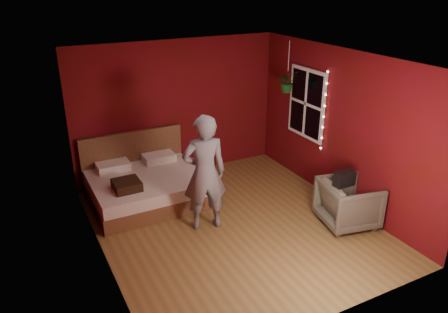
# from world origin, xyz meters

# --- Properties ---
(floor) EXTENTS (4.50, 4.50, 0.00)m
(floor) POSITION_xyz_m (0.00, 0.00, 0.00)
(floor) COLOR olive
(floor) RESTS_ON ground
(room_walls) EXTENTS (4.04, 4.54, 2.62)m
(room_walls) POSITION_xyz_m (0.00, 0.00, 1.68)
(room_walls) COLOR maroon
(room_walls) RESTS_ON ground
(window) EXTENTS (0.05, 0.97, 1.27)m
(window) POSITION_xyz_m (1.97, 0.90, 1.50)
(window) COLOR white
(window) RESTS_ON room_walls
(fairy_lights) EXTENTS (0.04, 0.04, 1.45)m
(fairy_lights) POSITION_xyz_m (1.94, 0.37, 1.50)
(fairy_lights) COLOR silver
(fairy_lights) RESTS_ON room_walls
(bed) EXTENTS (1.88, 1.60, 1.04)m
(bed) POSITION_xyz_m (-0.95, 1.49, 0.27)
(bed) COLOR brown
(bed) RESTS_ON ground
(person) EXTENTS (0.74, 0.57, 1.83)m
(person) POSITION_xyz_m (-0.41, 0.19, 0.92)
(person) COLOR slate
(person) RESTS_ON ground
(armchair) EXTENTS (0.96, 0.94, 0.74)m
(armchair) POSITION_xyz_m (1.60, -0.78, 0.37)
(armchair) COLOR #625E4D
(armchair) RESTS_ON ground
(handbag) EXTENTS (0.31, 0.16, 0.22)m
(handbag) POSITION_xyz_m (1.41, -0.82, 0.86)
(handbag) COLOR black
(handbag) RESTS_ON armchair
(throw_pillow) EXTENTS (0.42, 0.42, 0.15)m
(throw_pillow) POSITION_xyz_m (-1.37, 1.08, 0.55)
(throw_pillow) COLOR #331D11
(throw_pillow) RESTS_ON bed
(hanging_plant) EXTENTS (0.40, 0.37, 0.91)m
(hanging_plant) POSITION_xyz_m (1.69, 1.13, 1.88)
(hanging_plant) COLOR silver
(hanging_plant) RESTS_ON room_walls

